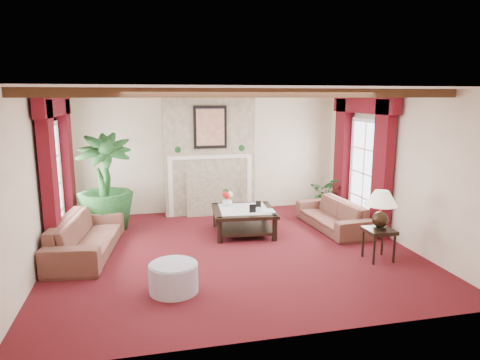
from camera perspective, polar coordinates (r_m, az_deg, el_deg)
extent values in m
plane|color=#440C13|center=(7.42, -0.96, -9.41)|extent=(6.00, 6.00, 0.00)
plane|color=white|center=(6.95, -1.04, 11.93)|extent=(6.00, 6.00, 0.00)
cube|color=beige|center=(9.74, -4.33, 3.68)|extent=(6.00, 0.02, 2.70)
cube|color=beige|center=(7.09, -25.45, -0.13)|extent=(0.02, 5.50, 2.70)
cube|color=beige|center=(8.21, 19.97, 1.67)|extent=(0.02, 5.50, 2.70)
imported|color=#3F111E|center=(7.59, -19.83, -6.23)|extent=(2.34, 1.19, 0.85)
imported|color=#3F111E|center=(8.71, 12.22, -3.98)|extent=(1.98, 0.81, 0.74)
imported|color=black|center=(8.77, -17.44, -3.07)|extent=(1.24, 2.00, 1.06)
imported|color=black|center=(9.92, 11.62, -2.38)|extent=(1.59, 1.59, 0.65)
cylinder|color=#9694A8|center=(5.98, -8.83, -12.77)|extent=(0.66, 0.66, 0.39)
imported|color=silver|center=(8.42, -1.72, -2.85)|extent=(0.29, 0.29, 0.19)
imported|color=black|center=(7.98, 3.01, -3.21)|extent=(0.23, 0.06, 0.31)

